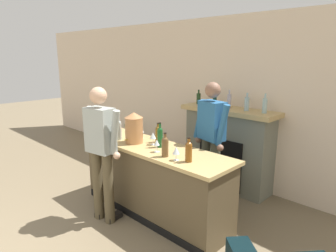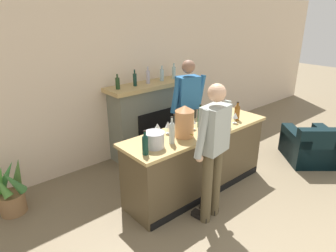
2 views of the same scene
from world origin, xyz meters
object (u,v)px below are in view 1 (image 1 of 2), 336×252
(person_customer, at_px, (101,149))
(wine_bottle_port_short, at_px, (119,129))
(copper_dispenser, at_px, (134,128))
(fireplace_stone, at_px, (228,148))
(wine_glass_by_dispenser, at_px, (157,143))
(wine_glass_front_right, at_px, (138,128))
(wine_bottle_riesling_slim, at_px, (100,126))
(wine_glass_front_left, at_px, (176,151))
(wine_bottle_chardonnay_pale, at_px, (158,133))
(wine_glass_mid_counter, at_px, (153,136))
(person_bartender, at_px, (211,140))
(wine_glass_near_bucket, at_px, (141,130))
(ice_bucket_steel, at_px, (112,130))
(wine_bottle_burgundy_dark, at_px, (160,136))
(wine_bottle_merlot_tall, at_px, (189,151))
(wine_bottle_cabernet_heavy, at_px, (165,146))
(potted_plant_corner, at_px, (123,142))

(person_customer, xyz_separation_m, wine_bottle_port_short, (-0.24, 0.46, 0.14))
(copper_dispenser, bearing_deg, fireplace_stone, 69.78)
(wine_glass_by_dispenser, distance_m, wine_glass_front_right, 0.83)
(wine_bottle_port_short, xyz_separation_m, wine_bottle_riesling_slim, (-0.43, -0.03, -0.02))
(fireplace_stone, bearing_deg, wine_glass_front_left, -77.96)
(wine_glass_front_left, bearing_deg, wine_bottle_riesling_slim, 178.51)
(wine_bottle_chardonnay_pale, xyz_separation_m, wine_glass_mid_counter, (0.04, -0.13, -0.00))
(wine_bottle_chardonnay_pale, height_order, wine_bottle_riesling_slim, wine_bottle_riesling_slim)
(wine_glass_by_dispenser, height_order, wine_glass_front_left, wine_glass_front_left)
(person_bartender, distance_m, wine_glass_near_bucket, 1.00)
(person_customer, bearing_deg, wine_bottle_chardonnay_pale, 72.13)
(wine_bottle_chardonnay_pale, bearing_deg, ice_bucket_steel, -161.25)
(person_bartender, bearing_deg, wine_bottle_burgundy_dark, -120.17)
(copper_dispenser, xyz_separation_m, wine_glass_mid_counter, (0.26, 0.11, -0.09))
(wine_bottle_merlot_tall, relative_size, wine_glass_near_bucket, 1.65)
(wine_glass_mid_counter, bearing_deg, wine_bottle_port_short, -162.89)
(wine_glass_near_bucket, bearing_deg, wine_bottle_burgundy_dark, -12.58)
(wine_bottle_burgundy_dark, height_order, wine_bottle_riesling_slim, wine_bottle_burgundy_dark)
(wine_glass_front_left, height_order, wine_glass_mid_counter, wine_glass_mid_counter)
(fireplace_stone, height_order, wine_bottle_chardonnay_pale, fireplace_stone)
(wine_glass_by_dispenser, bearing_deg, person_bartender, 73.10)
(copper_dispenser, relative_size, wine_bottle_port_short, 1.20)
(wine_bottle_chardonnay_pale, height_order, wine_glass_near_bucket, wine_bottle_chardonnay_pale)
(wine_glass_near_bucket, bearing_deg, copper_dispenser, -65.65)
(copper_dispenser, relative_size, wine_bottle_chardonnay_pale, 1.54)
(wine_glass_mid_counter, bearing_deg, wine_bottle_merlot_tall, -12.40)
(wine_bottle_burgundy_dark, bearing_deg, ice_bucket_steel, -173.19)
(wine_glass_front_left, bearing_deg, wine_glass_front_right, 160.49)
(person_customer, distance_m, wine_bottle_chardonnay_pale, 0.80)
(wine_bottle_chardonnay_pale, bearing_deg, person_bartender, 41.84)
(person_customer, height_order, wine_bottle_riesling_slim, person_customer)
(fireplace_stone, height_order, wine_glass_mid_counter, fireplace_stone)
(ice_bucket_steel, xyz_separation_m, wine_bottle_merlot_tall, (1.53, -0.06, 0.03))
(wine_bottle_burgundy_dark, height_order, wine_bottle_cabernet_heavy, wine_bottle_burgundy_dark)
(wine_bottle_riesling_slim, relative_size, wine_glass_mid_counter, 1.72)
(wine_bottle_cabernet_heavy, distance_m, wine_glass_front_left, 0.19)
(wine_bottle_port_short, bearing_deg, wine_bottle_merlot_tall, -0.29)
(person_bartender, xyz_separation_m, wine_glass_front_right, (-0.99, -0.45, 0.08))
(person_bartender, height_order, wine_glass_front_right, person_bartender)
(person_bartender, relative_size, wine_glass_front_right, 11.26)
(wine_bottle_burgundy_dark, bearing_deg, wine_glass_near_bucket, 167.42)
(wine_bottle_burgundy_dark, xyz_separation_m, wine_bottle_cabernet_heavy, (0.31, -0.22, -0.01))
(potted_plant_corner, xyz_separation_m, wine_bottle_merlot_tall, (2.94, -1.30, 0.78))
(copper_dispenser, xyz_separation_m, wine_glass_front_left, (0.90, -0.13, -0.10))
(wine_glass_front_right, bearing_deg, wine_glass_near_bucket, -23.62)
(copper_dispenser, distance_m, wine_glass_front_left, 0.91)
(ice_bucket_steel, distance_m, wine_glass_mid_counter, 0.77)
(wine_glass_by_dispenser, relative_size, wine_glass_mid_counter, 0.94)
(person_customer, xyz_separation_m, wine_glass_by_dispenser, (0.54, 0.45, 0.10))
(wine_bottle_port_short, relative_size, wine_glass_mid_counter, 2.06)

